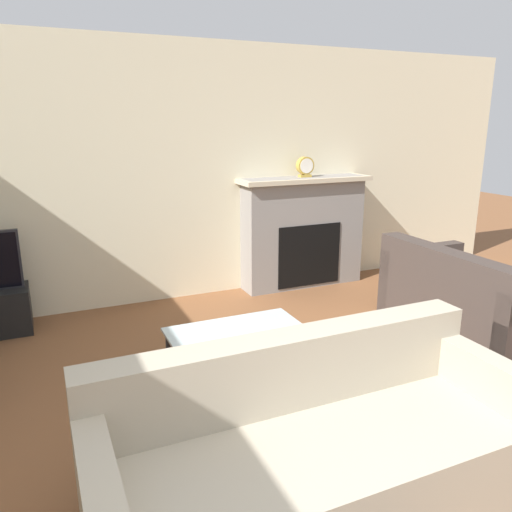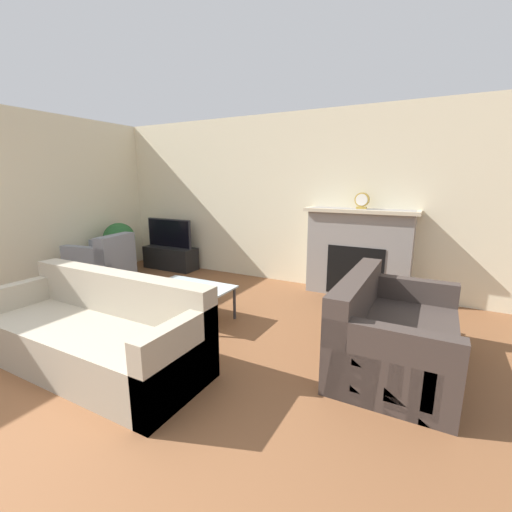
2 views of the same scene
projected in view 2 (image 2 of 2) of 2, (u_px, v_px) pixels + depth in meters
wall_back at (270, 200)px, 5.69m from camera, size 8.95×0.06×2.70m
wall_left at (33, 202)px, 5.24m from camera, size 0.06×7.21×2.70m
fireplace at (358, 251)px, 4.97m from camera, size 1.57×0.39×1.28m
tv_stand at (171, 258)px, 6.58m from camera, size 1.06×0.40×0.42m
tv at (169, 233)px, 6.47m from camera, size 1.00×0.05×0.54m
couch_sectional at (96, 335)px, 3.13m from camera, size 2.20×0.85×0.82m
couch_loveseat at (391, 335)px, 3.13m from camera, size 0.97×1.53×0.82m
armchair_by_window at (103, 265)px, 5.65m from camera, size 0.97×0.85×0.82m
coffee_table at (190, 290)px, 4.13m from camera, size 0.99×0.62×0.42m
potted_plant at (120, 241)px, 6.20m from camera, size 0.55×0.55×0.92m
mantel_clock at (362, 200)px, 4.81m from camera, size 0.20×0.07×0.23m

